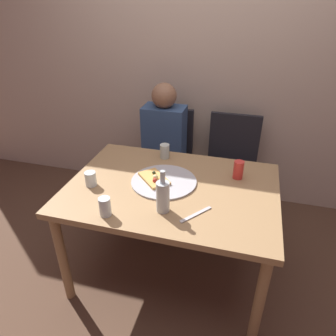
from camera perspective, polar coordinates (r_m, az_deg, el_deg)
ground_plane at (r=2.45m, az=0.61°, el=-17.93°), size 8.00×8.00×0.00m
back_wall at (r=2.86m, az=7.25°, el=19.15°), size 6.00×0.10×2.60m
dining_table at (r=2.02m, az=0.70°, el=-5.28°), size 1.32×0.95×0.73m
pizza_tray at (r=2.01m, az=-0.76°, el=-2.45°), size 0.42×0.42×0.01m
pizza_slice_last at (r=2.01m, az=-2.56°, el=-1.89°), size 0.25×0.25×0.05m
wine_bottle at (r=1.71m, az=-0.96°, el=-5.14°), size 0.07×0.07×0.26m
tumbler_near at (r=1.74m, az=-11.50°, el=-6.96°), size 0.07×0.07×0.11m
tumbler_far at (r=2.02m, az=-14.02°, el=-1.94°), size 0.07×0.07×0.09m
wine_glass at (r=2.29m, az=-0.61°, el=3.12°), size 0.07×0.07×0.11m
soda_can at (r=2.08m, az=12.80°, el=-0.32°), size 0.07×0.07×0.12m
table_knife at (r=1.74m, az=5.13°, el=-8.49°), size 0.15×0.19×0.01m
chair_left at (r=2.88m, az=-0.32°, el=2.89°), size 0.44×0.44×0.90m
chair_right at (r=2.80m, az=11.51°, el=1.37°), size 0.44×0.44×0.90m
guest_in_sweater at (r=2.69m, az=-1.21°, el=3.93°), size 0.36×0.56×1.17m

